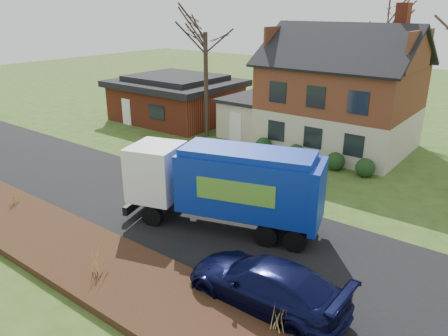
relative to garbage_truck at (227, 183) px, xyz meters
The scene contains 13 objects.
ground 3.70m from the garbage_truck, behind, with size 120.00×120.00×0.00m, color #334C19.
road 3.70m from the garbage_truck, behind, with size 80.00×7.00×0.02m, color black.
mulch_verge 6.50m from the garbage_truck, 119.40° to the right, with size 80.00×3.50×0.30m, color black.
main_house 14.03m from the garbage_truck, 96.43° to the left, with size 12.95×8.95×9.26m.
ranch_house 19.82m from the garbage_truck, 139.40° to the left, with size 9.80×8.20×3.70m.
garbage_truck is the anchor object (origin of this frame).
silver_sedan 6.37m from the garbage_truck, 138.43° to the left, with size 1.77×5.07×1.67m, color #B8BAC1.
navy_wagon 5.58m from the garbage_truck, 39.72° to the right, with size 2.21×5.44×1.58m, color #0B0E33.
tree_front_west 15.55m from the garbage_truck, 133.03° to the left, with size 3.46×3.46×10.29m.
tree_back 23.56m from the garbage_truck, 93.42° to the left, with size 3.36×3.36×10.65m.
grass_clump_west 10.26m from the garbage_truck, 152.40° to the right, with size 0.31×0.25×0.81m.
grass_clump_mid 6.05m from the garbage_truck, 101.12° to the right, with size 0.37×0.31×1.04m.
grass_clump_east 7.11m from the garbage_truck, 40.52° to the right, with size 0.31×0.25×0.77m.
Camera 1 is at (13.27, -13.44, 9.08)m, focal length 35.00 mm.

